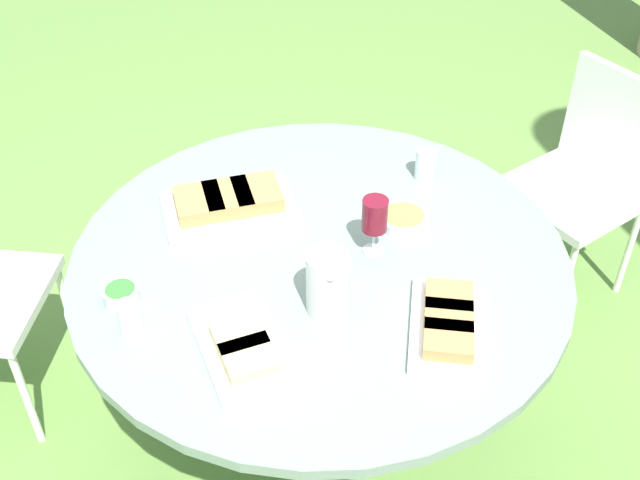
{
  "coord_description": "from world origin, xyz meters",
  "views": [
    {
      "loc": [
        1.71,
        -0.24,
        2.25
      ],
      "look_at": [
        0.0,
        0.0,
        0.8
      ],
      "focal_mm": 45.0,
      "sensor_mm": 36.0,
      "label": 1
    }
  ],
  "objects_px": {
    "dining_table": "(320,278)",
    "chair_near_right": "(588,171)",
    "water_pitcher": "(328,283)",
    "wine_glass": "(374,215)"
  },
  "relations": [
    {
      "from": "dining_table",
      "to": "chair_near_right",
      "type": "xyz_separation_m",
      "value": [
        -0.58,
        1.1,
        -0.13
      ]
    },
    {
      "from": "water_pitcher",
      "to": "wine_glass",
      "type": "distance_m",
      "value": 0.27
    },
    {
      "from": "wine_glass",
      "to": "dining_table",
      "type": "bearing_deg",
      "value": -88.19
    },
    {
      "from": "wine_glass",
      "to": "chair_near_right",
      "type": "bearing_deg",
      "value": 121.33
    },
    {
      "from": "chair_near_right",
      "to": "wine_glass",
      "type": "xyz_separation_m",
      "value": [
        0.57,
        -0.94,
        0.34
      ]
    },
    {
      "from": "wine_glass",
      "to": "water_pitcher",
      "type": "bearing_deg",
      "value": -37.14
    },
    {
      "from": "chair_near_right",
      "to": "water_pitcher",
      "type": "height_order",
      "value": "water_pitcher"
    },
    {
      "from": "dining_table",
      "to": "water_pitcher",
      "type": "bearing_deg",
      "value": -2.68
    },
    {
      "from": "chair_near_right",
      "to": "wine_glass",
      "type": "bearing_deg",
      "value": -58.67
    },
    {
      "from": "dining_table",
      "to": "water_pitcher",
      "type": "distance_m",
      "value": 0.28
    }
  ]
}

